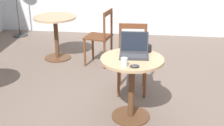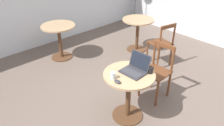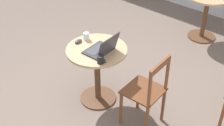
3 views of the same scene
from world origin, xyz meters
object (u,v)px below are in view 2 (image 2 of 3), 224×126
Objects in this scene: mug at (150,70)px; drinking_glass at (113,75)px; cafe_table_mid at (138,28)px; chair_near_right at (157,72)px; laptop at (135,69)px; cafe_table_far at (59,35)px; mouse at (118,82)px; chair_mid_front at (161,44)px; cafe_table_near at (129,86)px.

drinking_glass reaches higher than mug.
cafe_table_mid is 0.82× the size of chair_near_right.
laptop is at bearing -14.49° from drinking_glass.
cafe_table_far is 2.34m from mouse.
chair_near_right is at bearing -2.15° from drinking_glass.
drinking_glass is at bearing -146.29° from cafe_table_mid.
chair_mid_front is at bearing 32.73° from chair_near_right.
cafe_table_mid is 0.81m from chair_mid_front.
chair_mid_front is at bearing 20.87° from cafe_table_near.
chair_mid_front is 10.28× the size of drinking_glass.
mouse reaches higher than cafe_table_near.
drinking_glass reaches higher than cafe_table_far.
mouse is at bearing -102.29° from cafe_table_far.
cafe_table_mid is 2.46m from mouse.
cafe_table_far is 6.59× the size of mug.
mouse is 0.11m from drinking_glass.
laptop is (-0.15, -2.25, 0.25)m from cafe_table_far.
laptop is at bearing -175.35° from chair_near_right.
laptop is 3.77× the size of drinking_glass.
mug is at bearing -150.30° from chair_mid_front.
chair_mid_front is 1.90m from drinking_glass.
mug is (-0.47, -0.20, 0.32)m from chair_near_right.
chair_mid_front is at bearing 29.70° from mug.
chair_near_right is (0.45, -2.20, -0.08)m from cafe_table_far.
mug is at bearing -15.19° from mouse.
mug is at bearing -49.84° from laptop.
mouse is (-0.94, -0.07, 0.30)m from chair_near_right.
cafe_table_near is 2.22× the size of laptop.
cafe_table_near is 0.37m from mug.
cafe_table_far is at bearing 77.69° from drinking_glass.
mouse is (-1.99, -1.42, 0.22)m from cafe_table_mid.
cafe_table_far is 2.25m from chair_near_right.
cafe_table_far is 2.11m from chair_mid_front.
mug is at bearing -156.49° from chair_near_right.
cafe_table_mid is 1.00× the size of cafe_table_far.
mug is at bearing -90.44° from cafe_table_far.
mouse is 0.49m from mug.
cafe_table_mid is 0.82× the size of chair_mid_front.
mouse is at bearing -160.71° from chair_mid_front.
drinking_glass reaches higher than cafe_table_near.
cafe_table_mid is 8.38× the size of drinking_glass.
cafe_table_mid is (1.74, 1.38, 0.00)m from cafe_table_near.
cafe_table_far is 8.38× the size of drinking_glass.
drinking_glass is (-1.97, -1.31, 0.25)m from cafe_table_mid.
drinking_glass is (-0.47, -2.16, 0.25)m from cafe_table_far.
cafe_table_near is 1.68m from chair_mid_front.
drinking_glass is (-0.45, 0.24, 0.00)m from mug.
cafe_table_mid is at bearing 40.32° from laptop.
cafe_table_near is at bearing 8.85° from mouse.
cafe_table_near is at bearing 171.56° from laptop.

